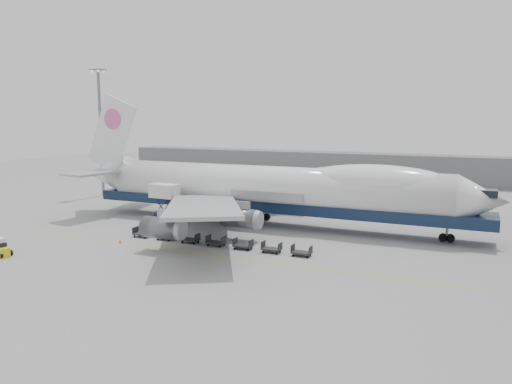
% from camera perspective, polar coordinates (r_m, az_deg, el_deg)
% --- Properties ---
extents(ground, '(260.00, 260.00, 0.00)m').
position_cam_1_polar(ground, '(64.45, -2.65, -5.88)').
color(ground, gray).
rests_on(ground, ground).
extents(apron_line, '(60.00, 0.15, 0.01)m').
position_cam_1_polar(apron_line, '(59.35, -5.29, -7.18)').
color(apron_line, gold).
rests_on(apron_line, ground).
extents(hangar, '(110.00, 8.00, 7.00)m').
position_cam_1_polar(hangar, '(131.93, 7.25, 3.07)').
color(hangar, slate).
rests_on(hangar, ground).
extents(floodlight_mast, '(2.40, 2.40, 25.43)m').
position_cam_1_polar(floodlight_mast, '(106.22, -17.35, 7.23)').
color(floodlight_mast, slate).
rests_on(floodlight_mast, ground).
extents(airliner, '(67.00, 55.30, 19.98)m').
position_cam_1_polar(airliner, '(73.80, 1.97, 0.44)').
color(airliner, white).
rests_on(airliner, ground).
extents(catering_truck, '(4.78, 3.46, 6.02)m').
position_cam_1_polar(catering_truck, '(76.90, -10.38, -1.02)').
color(catering_truck, '#161943').
rests_on(catering_truck, ground).
extents(traffic_cone, '(0.35, 0.35, 0.52)m').
position_cam_1_polar(traffic_cone, '(66.76, -15.28, -5.45)').
color(traffic_cone, orange).
rests_on(traffic_cone, ground).
extents(dolly_0, '(2.30, 1.35, 1.30)m').
position_cam_1_polar(dolly_0, '(69.23, -12.89, -4.62)').
color(dolly_0, '#2D2D30').
rests_on(dolly_0, ground).
extents(dolly_1, '(2.30, 1.35, 1.30)m').
position_cam_1_polar(dolly_1, '(67.06, -10.30, -4.97)').
color(dolly_1, '#2D2D30').
rests_on(dolly_1, ground).
extents(dolly_2, '(2.30, 1.35, 1.30)m').
position_cam_1_polar(dolly_2, '(65.04, -7.53, -5.33)').
color(dolly_2, '#2D2D30').
rests_on(dolly_2, ground).
extents(dolly_3, '(2.30, 1.35, 1.30)m').
position_cam_1_polar(dolly_3, '(63.18, -4.60, -5.70)').
color(dolly_3, '#2D2D30').
rests_on(dolly_3, ground).
extents(dolly_4, '(2.30, 1.35, 1.30)m').
position_cam_1_polar(dolly_4, '(61.50, -1.49, -6.07)').
color(dolly_4, '#2D2D30').
rests_on(dolly_4, ground).
extents(dolly_5, '(2.30, 1.35, 1.30)m').
position_cam_1_polar(dolly_5, '(60.01, 1.79, -6.45)').
color(dolly_5, '#2D2D30').
rests_on(dolly_5, ground).
extents(dolly_6, '(2.30, 1.35, 1.30)m').
position_cam_1_polar(dolly_6, '(58.72, 5.23, -6.82)').
color(dolly_6, '#2D2D30').
rests_on(dolly_6, ground).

